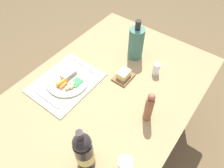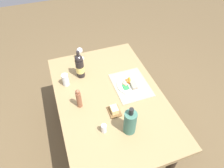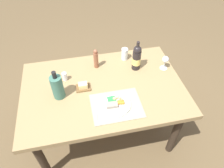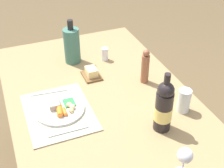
% 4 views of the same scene
% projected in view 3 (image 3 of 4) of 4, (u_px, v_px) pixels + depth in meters
% --- Properties ---
extents(ground_plane, '(8.00, 8.00, 0.00)m').
position_uv_depth(ground_plane, '(105.00, 130.00, 2.39)').
color(ground_plane, brown).
extents(dining_table, '(1.47, 0.97, 0.72)m').
position_uv_depth(dining_table, '(103.00, 93.00, 1.94)').
color(dining_table, '#967C50').
rests_on(dining_table, ground_plane).
extents(placemat, '(0.42, 0.33, 0.01)m').
position_uv_depth(placemat, '(116.00, 106.00, 1.72)').
color(placemat, gray).
rests_on(placemat, dining_table).
extents(dinner_plate, '(0.26, 0.26, 0.04)m').
position_uv_depth(dinner_plate, '(115.00, 104.00, 1.72)').
color(dinner_plate, white).
rests_on(dinner_plate, placemat).
extents(fork, '(0.03, 0.19, 0.00)m').
position_uv_depth(fork, '(96.00, 110.00, 1.68)').
color(fork, silver).
rests_on(fork, placemat).
extents(knife, '(0.02, 0.19, 0.00)m').
position_uv_depth(knife, '(135.00, 101.00, 1.75)').
color(knife, silver).
rests_on(knife, placemat).
extents(cooler_bottle, '(0.10, 0.10, 0.28)m').
position_uv_depth(cooler_bottle, '(57.00, 87.00, 1.72)').
color(cooler_bottle, '#3E6F5D').
rests_on(cooler_bottle, dining_table).
extents(water_tumbler, '(0.07, 0.07, 0.13)m').
position_uv_depth(water_tumbler, '(125.00, 55.00, 2.12)').
color(water_tumbler, silver).
rests_on(water_tumbler, dining_table).
extents(wine_glass, '(0.07, 0.07, 0.15)m').
position_uv_depth(wine_glass, '(165.00, 60.00, 1.98)').
color(wine_glass, white).
rests_on(wine_glass, dining_table).
extents(wine_bottle, '(0.08, 0.08, 0.31)m').
position_uv_depth(wine_bottle, '(137.00, 58.00, 1.97)').
color(wine_bottle, black).
rests_on(wine_bottle, dining_table).
extents(salt_shaker, '(0.04, 0.04, 0.08)m').
position_uv_depth(salt_shaker, '(65.00, 77.00, 1.91)').
color(salt_shaker, white).
rests_on(salt_shaker, dining_table).
extents(pepper_mill, '(0.05, 0.05, 0.21)m').
position_uv_depth(pepper_mill, '(96.00, 59.00, 2.00)').
color(pepper_mill, brown).
rests_on(pepper_mill, dining_table).
extents(butter_dish, '(0.13, 0.10, 0.06)m').
position_uv_depth(butter_dish, '(83.00, 86.00, 1.85)').
color(butter_dish, brown).
rests_on(butter_dish, dining_table).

